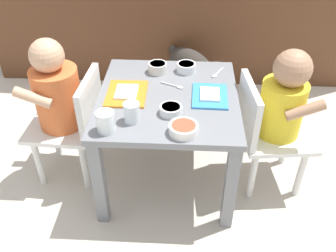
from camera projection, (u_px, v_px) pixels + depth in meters
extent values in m
plane|color=beige|center=(168.00, 174.00, 1.69)|extent=(7.00, 7.00, 0.00)
cube|color=slate|center=(168.00, 98.00, 1.44)|extent=(0.54, 0.58, 0.03)
cube|color=slate|center=(99.00, 183.00, 1.37)|extent=(0.04, 0.04, 0.40)
cube|color=slate|center=(230.00, 188.00, 1.35)|extent=(0.04, 0.04, 0.40)
cube|color=slate|center=(121.00, 104.00, 1.79)|extent=(0.04, 0.04, 0.40)
cube|color=slate|center=(221.00, 107.00, 1.77)|extent=(0.04, 0.04, 0.40)
cube|color=silver|center=(64.00, 125.00, 1.57)|extent=(0.29, 0.29, 0.02)
cube|color=silver|center=(90.00, 103.00, 1.48)|extent=(0.04, 0.27, 0.22)
cylinder|color=#D86633|center=(58.00, 98.00, 1.48)|extent=(0.18, 0.18, 0.25)
sphere|color=tan|center=(47.00, 56.00, 1.37)|extent=(0.13, 0.13, 0.13)
cylinder|color=silver|center=(55.00, 133.00, 1.73)|extent=(0.03, 0.03, 0.25)
cylinder|color=silver|center=(39.00, 162.00, 1.57)|extent=(0.03, 0.03, 0.25)
cylinder|color=silver|center=(97.00, 136.00, 1.72)|extent=(0.03, 0.03, 0.25)
cylinder|color=silver|center=(84.00, 166.00, 1.56)|extent=(0.03, 0.03, 0.25)
cylinder|color=tan|center=(52.00, 71.00, 1.53)|extent=(0.15, 0.05, 0.09)
cylinder|color=tan|center=(33.00, 98.00, 1.37)|extent=(0.15, 0.05, 0.09)
cube|color=silver|center=(275.00, 133.00, 1.52)|extent=(0.31, 0.31, 0.02)
cube|color=silver|center=(248.00, 110.00, 1.44)|extent=(0.05, 0.27, 0.22)
cylinder|color=yellow|center=(281.00, 109.00, 1.45)|extent=(0.17, 0.17, 0.23)
sphere|color=#A87A5B|center=(293.00, 68.00, 1.34)|extent=(0.14, 0.14, 0.14)
cylinder|color=silver|center=(301.00, 173.00, 1.52)|extent=(0.03, 0.03, 0.25)
cylinder|color=silver|center=(286.00, 142.00, 1.68)|extent=(0.03, 0.03, 0.25)
cylinder|color=silver|center=(253.00, 174.00, 1.51)|extent=(0.03, 0.03, 0.25)
cylinder|color=silver|center=(242.00, 143.00, 1.67)|extent=(0.03, 0.03, 0.25)
cylinder|color=#A87A5B|center=(305.00, 110.00, 1.34)|extent=(0.15, 0.06, 0.09)
cylinder|color=#A87A5B|center=(288.00, 83.00, 1.49)|extent=(0.15, 0.06, 0.09)
ellipsoid|color=#332D28|center=(191.00, 67.00, 2.09)|extent=(0.34, 0.37, 0.19)
sphere|color=#332D28|center=(216.00, 73.00, 1.93)|extent=(0.12, 0.12, 0.12)
sphere|color=black|center=(222.00, 77.00, 1.90)|extent=(0.06, 0.06, 0.06)
torus|color=green|center=(211.00, 73.00, 1.96)|extent=(0.10, 0.09, 0.11)
sphere|color=#332D28|center=(173.00, 50.00, 2.17)|extent=(0.05, 0.05, 0.05)
cylinder|color=#332D28|center=(195.00, 98.00, 2.09)|extent=(0.04, 0.04, 0.12)
cylinder|color=#332D28|center=(207.00, 93.00, 2.13)|extent=(0.04, 0.04, 0.12)
cylinder|color=#332D28|center=(174.00, 84.00, 2.21)|extent=(0.04, 0.04, 0.12)
cylinder|color=#332D28|center=(186.00, 79.00, 2.26)|extent=(0.04, 0.04, 0.12)
cube|color=orange|center=(127.00, 93.00, 1.44)|extent=(0.15, 0.19, 0.01)
cube|color=white|center=(127.00, 91.00, 1.44)|extent=(0.09, 0.11, 0.01)
cube|color=#388CD8|center=(210.00, 95.00, 1.43)|extent=(0.14, 0.18, 0.01)
cube|color=white|center=(210.00, 93.00, 1.43)|extent=(0.08, 0.10, 0.01)
cylinder|color=white|center=(106.00, 122.00, 1.24)|extent=(0.06, 0.06, 0.07)
cylinder|color=silver|center=(106.00, 126.00, 1.25)|extent=(0.05, 0.05, 0.04)
cylinder|color=white|center=(132.00, 112.00, 1.28)|extent=(0.06, 0.06, 0.07)
cylinder|color=silver|center=(132.00, 117.00, 1.30)|extent=(0.05, 0.05, 0.03)
cylinder|color=silver|center=(158.00, 68.00, 1.57)|extent=(0.08, 0.08, 0.04)
cylinder|color=#D84C33|center=(158.00, 64.00, 1.56)|extent=(0.07, 0.07, 0.01)
cylinder|color=white|center=(184.00, 129.00, 1.24)|extent=(0.10, 0.10, 0.03)
cylinder|color=#D84C33|center=(184.00, 126.00, 1.23)|extent=(0.08, 0.08, 0.01)
cylinder|color=white|center=(171.00, 110.00, 1.33)|extent=(0.08, 0.08, 0.03)
cylinder|color=gold|center=(171.00, 107.00, 1.32)|extent=(0.07, 0.07, 0.01)
cylinder|color=white|center=(186.00, 67.00, 1.58)|extent=(0.08, 0.08, 0.04)
cylinder|color=#D84C33|center=(186.00, 64.00, 1.57)|extent=(0.07, 0.07, 0.01)
cylinder|color=silver|center=(219.00, 71.00, 1.58)|extent=(0.04, 0.07, 0.01)
ellipsoid|color=silver|center=(214.00, 76.00, 1.55)|extent=(0.03, 0.03, 0.01)
cylinder|color=silver|center=(169.00, 84.00, 1.50)|extent=(0.07, 0.04, 0.01)
ellipsoid|color=silver|center=(180.00, 87.00, 1.48)|extent=(0.03, 0.03, 0.01)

